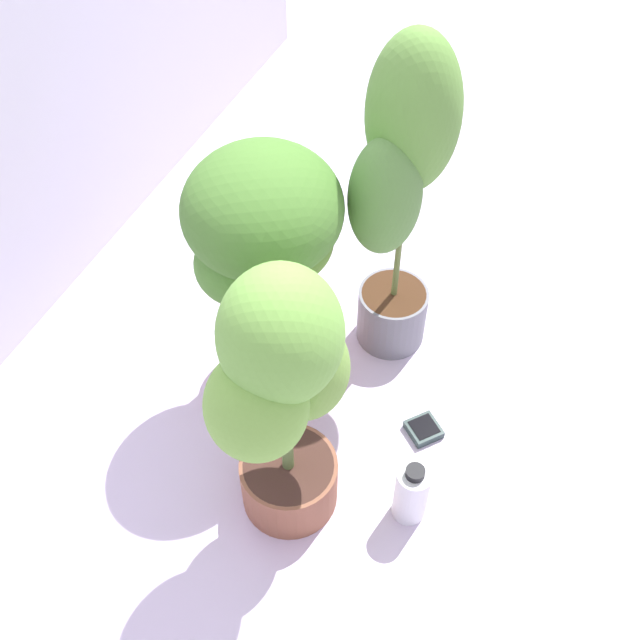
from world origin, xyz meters
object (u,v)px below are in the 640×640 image
Objects in this scene: potted_plant_front_right at (400,185)px; nutrient_bottle at (412,493)px; potted_plant_center at (266,252)px; hygrometer_box at (424,429)px; potted_plant_front_left at (282,389)px.

potted_plant_front_right is 4.88× the size of nutrient_bottle.
potted_plant_center is 0.67m from nutrient_bottle.
hygrometer_box is (-0.25, -0.20, -0.56)m from potted_plant_front_right.
potted_plant_front_left is 4.00× the size of nutrient_bottle.
potted_plant_center is 3.75× the size of nutrient_bottle.
potted_plant_center is at bearing 131.60° from potted_plant_front_right.
hygrometer_box is 0.57× the size of nutrient_bottle.
nutrient_bottle is at bearing -153.30° from potted_plant_front_right.
nutrient_bottle is (0.09, -0.28, -0.37)m from potted_plant_front_left.
potted_plant_front_right is 0.72m from nutrient_bottle.
hygrometer_box is 0.25m from nutrient_bottle.
hygrometer_box is at bearing -141.29° from potted_plant_front_right.
potted_plant_front_left is (-0.57, 0.04, -0.11)m from potted_plant_front_right.
nutrient_bottle is (-0.48, -0.24, -0.48)m from potted_plant_front_right.
potted_plant_front_right reaches higher than potted_plant_front_left.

